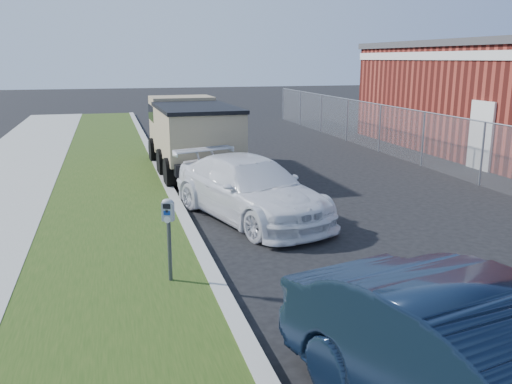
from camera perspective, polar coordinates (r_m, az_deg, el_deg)
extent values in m
plane|color=black|center=(10.29, 9.08, -6.22)|extent=(120.00, 120.00, 0.00)
cube|color=gray|center=(11.40, -7.18, -3.74)|extent=(0.25, 50.00, 0.15)
cube|color=#1E3A0F|center=(11.31, -15.24, -4.33)|extent=(3.00, 50.00, 0.13)
plane|color=slate|center=(18.89, 17.18, 5.33)|extent=(0.00, 30.00, 30.00)
cylinder|color=gray|center=(18.79, 17.37, 8.05)|extent=(0.04, 30.00, 0.04)
cylinder|color=gray|center=(16.47, 22.71, 3.70)|extent=(0.06, 0.06, 1.80)
cylinder|color=gray|center=(18.89, 17.18, 5.33)|extent=(0.06, 0.06, 1.80)
cylinder|color=gray|center=(21.46, 12.91, 6.55)|extent=(0.06, 0.06, 1.80)
cylinder|color=gray|center=(24.13, 9.56, 7.48)|extent=(0.06, 0.06, 1.80)
cylinder|color=gray|center=(26.87, 6.87, 8.21)|extent=(0.06, 0.06, 1.80)
cylinder|color=gray|center=(29.66, 4.68, 8.78)|extent=(0.06, 0.06, 1.80)
cylinder|color=gray|center=(32.48, 2.86, 9.25)|extent=(0.06, 0.06, 1.80)
cube|color=silver|center=(20.37, 19.82, 13.35)|extent=(0.06, 14.00, 0.30)
cube|color=silver|center=(18.89, 22.58, 5.50)|extent=(0.08, 1.10, 2.20)
cylinder|color=#3F4247|center=(8.52, -9.08, -6.19)|extent=(0.08, 0.08, 0.96)
cube|color=gray|center=(8.32, -9.25, -2.03)|extent=(0.20, 0.17, 0.29)
ellipsoid|color=gray|center=(8.28, -9.28, -1.07)|extent=(0.21, 0.18, 0.11)
cube|color=black|center=(8.24, -9.40, -1.50)|extent=(0.11, 0.05, 0.08)
cube|color=navy|center=(8.27, -9.37, -2.20)|extent=(0.10, 0.05, 0.07)
cylinder|color=silver|center=(8.30, -9.34, -2.90)|extent=(0.10, 0.05, 0.11)
cube|color=#3F4247|center=(8.26, -9.37, -2.01)|extent=(0.04, 0.02, 0.05)
imported|color=white|center=(12.12, -0.75, 0.40)|extent=(3.25, 5.04, 1.36)
imported|color=black|center=(5.46, 23.25, -17.65)|extent=(2.62, 4.79, 1.50)
cube|color=black|center=(17.10, -6.64, 4.13)|extent=(2.08, 5.69, 0.31)
cube|color=#8D7B5B|center=(18.98, -7.80, 7.28)|extent=(2.11, 1.64, 1.76)
cube|color=black|center=(18.94, -7.83, 8.34)|extent=(2.14, 1.66, 0.53)
cube|color=#8D7B5B|center=(16.30, -6.26, 6.26)|extent=(2.21, 3.75, 1.41)
cube|color=black|center=(16.22, -6.33, 8.82)|extent=(2.30, 3.84, 0.11)
cube|color=black|center=(19.90, -8.11, 5.26)|extent=(2.12, 0.18, 0.26)
cylinder|color=black|center=(18.89, -10.71, 4.30)|extent=(0.30, 0.89, 0.88)
cylinder|color=black|center=(19.20, -4.67, 4.64)|extent=(0.30, 0.89, 0.88)
cylinder|color=black|center=(16.56, -9.80, 3.01)|extent=(0.30, 0.89, 0.88)
cylinder|color=black|center=(16.91, -2.96, 3.42)|extent=(0.30, 0.89, 0.88)
cylinder|color=black|center=(15.01, -9.04, 1.93)|extent=(0.30, 0.89, 0.88)
cylinder|color=black|center=(15.40, -1.55, 2.40)|extent=(0.30, 0.89, 0.88)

